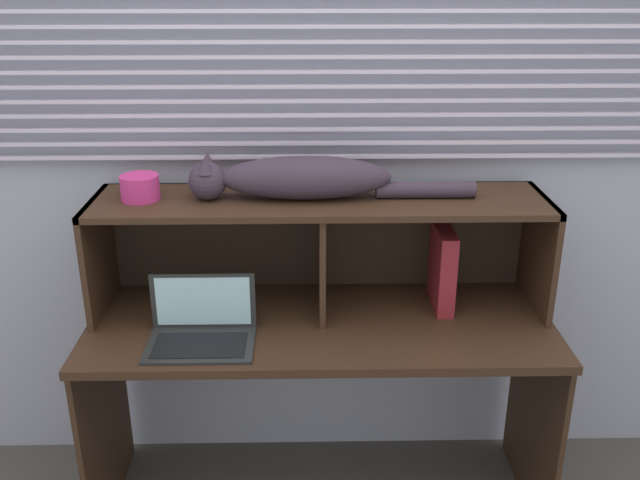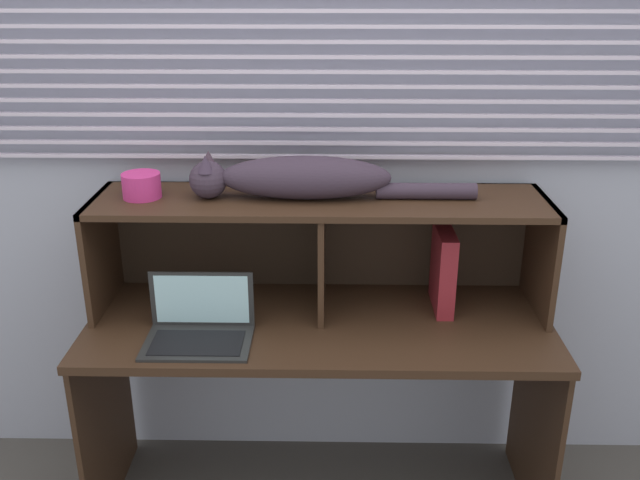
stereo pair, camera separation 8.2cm
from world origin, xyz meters
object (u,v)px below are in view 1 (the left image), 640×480
(binder_upright, at_px, (442,267))
(book_stack, at_px, (205,301))
(cat, at_px, (299,178))
(laptop, at_px, (201,329))
(small_basket, at_px, (140,187))

(binder_upright, distance_m, book_stack, 0.84)
(cat, relative_size, binder_upright, 3.32)
(laptop, xyz_separation_m, binder_upright, (0.81, 0.24, 0.10))
(book_stack, bearing_deg, cat, -0.70)
(laptop, distance_m, binder_upright, 0.85)
(laptop, bearing_deg, book_stack, 94.96)
(laptop, bearing_deg, cat, 37.54)
(small_basket, bearing_deg, laptop, -48.84)
(binder_upright, relative_size, small_basket, 2.24)
(binder_upright, bearing_deg, laptop, -163.46)
(cat, xyz_separation_m, book_stack, (-0.34, 0.00, -0.45))
(cat, distance_m, small_basket, 0.53)
(cat, relative_size, small_basket, 7.44)
(book_stack, xyz_separation_m, small_basket, (-0.19, -0.00, 0.42))
(cat, bearing_deg, binder_upright, 0.00)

